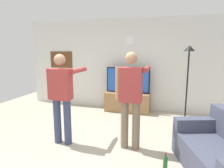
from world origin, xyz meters
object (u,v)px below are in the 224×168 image
at_px(person_standing_nearer_lamp, 62,94).
at_px(person_standing_nearer_couch, 131,95).
at_px(tv_stand, 127,102).
at_px(wall_clock, 130,40).
at_px(floor_lamp, 188,68).
at_px(television, 128,80).
at_px(beverage_bottle, 165,164).
at_px(framed_picture, 61,60).

relative_size(person_standing_nearer_lamp, person_standing_nearer_couch, 0.98).
bearing_deg(tv_stand, wall_clock, 90.00).
bearing_deg(floor_lamp, television, 165.73).
distance_m(wall_clock, floor_lamp, 1.85).
xyz_separation_m(person_standing_nearer_lamp, person_standing_nearer_couch, (1.29, 0.16, 0.02)).
height_order(wall_clock, floor_lamp, wall_clock).
bearing_deg(floor_lamp, beverage_bottle, -100.58).
relative_size(television, framed_picture, 1.63).
distance_m(television, beverage_bottle, 3.11).
height_order(television, beverage_bottle, television).
bearing_deg(beverage_bottle, tv_stand, 112.57).
relative_size(framed_picture, person_standing_nearer_couch, 0.44).
height_order(framed_picture, person_standing_nearer_lamp, framed_picture).
xyz_separation_m(wall_clock, framed_picture, (-2.28, 0.00, -0.60)).
bearing_deg(person_standing_nearer_couch, person_standing_nearer_lamp, -173.00).
height_order(tv_stand, floor_lamp, floor_lamp).
xyz_separation_m(framed_picture, beverage_bottle, (3.41, -3.03, -1.34)).
bearing_deg(person_standing_nearer_couch, tv_stand, 102.96).
xyz_separation_m(tv_stand, person_standing_nearer_lamp, (-0.80, -2.31, 0.70)).
distance_m(framed_picture, beverage_bottle, 4.76).
bearing_deg(framed_picture, wall_clock, -0.13).
relative_size(tv_stand, beverage_bottle, 4.26).
bearing_deg(wall_clock, floor_lamp, -22.21).
relative_size(wall_clock, person_standing_nearer_couch, 0.15).
distance_m(tv_stand, framed_picture, 2.58).
xyz_separation_m(wall_clock, person_standing_nearer_couch, (0.49, -2.44, -1.07)).
distance_m(tv_stand, person_standing_nearer_couch, 2.32).
height_order(floor_lamp, person_standing_nearer_lamp, floor_lamp).
relative_size(tv_stand, wall_clock, 4.88).
bearing_deg(framed_picture, beverage_bottle, -41.62).
distance_m(television, wall_clock, 1.17).
relative_size(person_standing_nearer_lamp, beverage_bottle, 5.70).
xyz_separation_m(television, floor_lamp, (1.58, -0.40, 0.44)).
relative_size(floor_lamp, beverage_bottle, 6.28).
height_order(person_standing_nearer_couch, beverage_bottle, person_standing_nearer_couch).
relative_size(wall_clock, floor_lamp, 0.14).
distance_m(person_standing_nearer_lamp, beverage_bottle, 2.16).
height_order(wall_clock, beverage_bottle, wall_clock).
distance_m(wall_clock, beverage_bottle, 3.78).
xyz_separation_m(television, person_standing_nearer_couch, (0.49, -2.20, 0.08)).
bearing_deg(person_standing_nearer_lamp, wall_clock, 72.89).
height_order(television, person_standing_nearer_lamp, person_standing_nearer_lamp).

